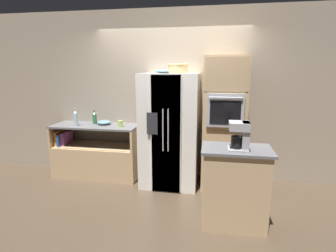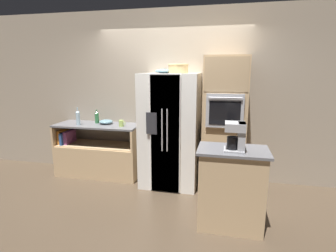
{
  "view_description": "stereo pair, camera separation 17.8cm",
  "coord_description": "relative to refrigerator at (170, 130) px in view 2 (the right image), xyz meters",
  "views": [
    {
      "loc": [
        0.69,
        -3.97,
        1.83
      ],
      "look_at": [
        0.02,
        -0.07,
        0.98
      ],
      "focal_mm": 28.0,
      "sensor_mm": 36.0,
      "label": 1
    },
    {
      "loc": [
        0.87,
        -3.93,
        1.83
      ],
      "look_at": [
        0.02,
        -0.07,
        0.98
      ],
      "focal_mm": 28.0,
      "sensor_mm": 36.0,
      "label": 2
    }
  ],
  "objects": [
    {
      "name": "island_counter",
      "position": [
        0.95,
        -1.02,
        -0.41
      ],
      "size": [
        0.79,
        0.51,
        0.96
      ],
      "color": "tan",
      "rests_on": "ground_plane"
    },
    {
      "name": "wicker_basket",
      "position": [
        0.13,
        -0.02,
        0.96
      ],
      "size": [
        0.31,
        0.31,
        0.14
      ],
      "color": "tan",
      "rests_on": "refrigerator"
    },
    {
      "name": "mug",
      "position": [
        -0.83,
        0.02,
        0.07
      ],
      "size": [
        0.11,
        0.08,
        0.1
      ],
      "color": "#B2D166",
      "rests_on": "counter_left"
    },
    {
      "name": "ground_plane",
      "position": [
        -0.03,
        -0.02,
        -0.89
      ],
      "size": [
        20.0,
        20.0,
        0.0
      ],
      "primitive_type": "plane",
      "color": "#4C3D2D"
    },
    {
      "name": "fruit_bowl",
      "position": [
        -0.11,
        0.04,
        0.92
      ],
      "size": [
        0.28,
        0.28,
        0.07
      ],
      "color": "#668C99",
      "rests_on": "refrigerator"
    },
    {
      "name": "wall_oven",
      "position": [
        0.83,
        0.06,
        0.13
      ],
      "size": [
        0.63,
        0.68,
        2.03
      ],
      "color": "tan",
      "rests_on": "ground_plane"
    },
    {
      "name": "counter_left",
      "position": [
        -1.31,
        0.09,
        -0.56
      ],
      "size": [
        1.46,
        0.56,
        0.91
      ],
      "color": "tan",
      "rests_on": "ground_plane"
    },
    {
      "name": "wall_back",
      "position": [
        -0.03,
        0.4,
        0.51
      ],
      "size": [
        12.0,
        0.06,
        2.8
      ],
      "color": "tan",
      "rests_on": "ground_plane"
    },
    {
      "name": "bottle_tall",
      "position": [
        -1.36,
        0.19,
        0.13
      ],
      "size": [
        0.07,
        0.07,
        0.24
      ],
      "color": "#33723F",
      "rests_on": "counter_left"
    },
    {
      "name": "bottle_short",
      "position": [
        -1.59,
        -0.02,
        0.15
      ],
      "size": [
        0.07,
        0.07,
        0.3
      ],
      "color": "silver",
      "rests_on": "counter_left"
    },
    {
      "name": "refrigerator",
      "position": [
        0.0,
        0.0,
        0.0
      ],
      "size": [
        0.89,
        0.77,
        1.78
      ],
      "color": "white",
      "rests_on": "ground_plane"
    },
    {
      "name": "mixing_bowl",
      "position": [
        -1.17,
        0.16,
        0.06
      ],
      "size": [
        0.24,
        0.24,
        0.08
      ],
      "color": "#668C99",
      "rests_on": "counter_left"
    },
    {
      "name": "coffee_maker",
      "position": [
        0.98,
        -1.1,
        0.24
      ],
      "size": [
        0.22,
        0.22,
        0.32
      ],
      "color": "#B2B2B7",
      "rests_on": "island_counter"
    }
  ]
}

